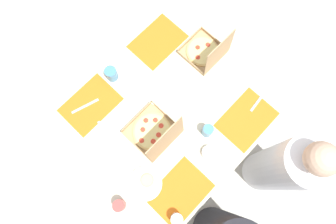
{
  "coord_description": "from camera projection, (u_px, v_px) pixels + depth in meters",
  "views": [
    {
      "loc": [
        0.36,
        0.34,
        2.66
      ],
      "look_at": [
        0.0,
        0.0,
        0.77
      ],
      "focal_mm": 32.18,
      "sensor_mm": 36.0,
      "label": 1
    }
  ],
  "objects": [
    {
      "name": "cup_red",
      "position": [
        177.0,
        219.0,
        1.74
      ],
      "size": [
        0.07,
        0.07,
        0.09
      ],
      "primitive_type": "cylinder",
      "color": "silver",
      "rests_on": "dining_table"
    },
    {
      "name": "pizza_box_edge_far",
      "position": [
        206.0,
        52.0,
        2.01
      ],
      "size": [
        0.25,
        0.25,
        0.29
      ],
      "color": "tan",
      "rests_on": "dining_table"
    },
    {
      "name": "dining_table",
      "position": [
        168.0,
        116.0,
        2.05
      ],
      "size": [
        1.4,
        1.1,
        0.77
      ],
      "color": "#3F3328",
      "rests_on": "ground_plane"
    },
    {
      "name": "condiment_bowl",
      "position": [
        209.0,
        153.0,
        1.86
      ],
      "size": [
        0.09,
        0.09,
        0.04
      ],
      "primitive_type": "cylinder",
      "color": "white",
      "rests_on": "dining_table"
    },
    {
      "name": "fork_by_near_right",
      "position": [
        85.0,
        106.0,
        1.95
      ],
      "size": [
        0.19,
        0.07,
        0.0
      ],
      "primitive_type": "cube",
      "rotation": [
        0.0,
        0.0,
        2.83
      ],
      "color": "#B7B7BC",
      "rests_on": "dining_table"
    },
    {
      "name": "placemat_far_left",
      "position": [
        247.0,
        119.0,
        1.93
      ],
      "size": [
        0.36,
        0.26,
        0.0
      ],
      "primitive_type": "cube",
      "color": "orange",
      "rests_on": "dining_table"
    },
    {
      "name": "cup_dark",
      "position": [
        111.0,
        74.0,
        1.96
      ],
      "size": [
        0.08,
        0.08,
        0.1
      ],
      "primitive_type": "cylinder",
      "color": "teal",
      "rests_on": "dining_table"
    },
    {
      "name": "placemat_near_left",
      "position": [
        158.0,
        41.0,
        2.07
      ],
      "size": [
        0.36,
        0.26,
        0.0
      ],
      "primitive_type": "cube",
      "color": "orange",
      "rests_on": "dining_table"
    },
    {
      "name": "knife_by_far_right",
      "position": [
        224.0,
        88.0,
        1.99
      ],
      "size": [
        0.14,
        0.18,
        0.0
      ],
      "primitive_type": "cube",
      "rotation": [
        0.0,
        0.0,
        4.1
      ],
      "color": "#B7B7BC",
      "rests_on": "dining_table"
    },
    {
      "name": "knife_by_far_left",
      "position": [
        104.0,
        136.0,
        1.9
      ],
      "size": [
        0.1,
        0.2,
        0.0
      ],
      "primitive_type": "cube",
      "rotation": [
        0.0,
        0.0,
        4.29
      ],
      "color": "#B7B7BC",
      "rests_on": "dining_table"
    },
    {
      "name": "placemat_near_right",
      "position": [
        90.0,
        105.0,
        1.96
      ],
      "size": [
        0.36,
        0.26,
        0.0
      ],
      "primitive_type": "cube",
      "color": "orange",
      "rests_on": "dining_table"
    },
    {
      "name": "pizza_box_corner_right",
      "position": [
        155.0,
        133.0,
        1.86
      ],
      "size": [
        0.28,
        0.28,
        0.32
      ],
      "color": "tan",
      "rests_on": "dining_table"
    },
    {
      "name": "diner_left_seat",
      "position": [
        283.0,
        167.0,
        2.1
      ],
      "size": [
        0.32,
        0.32,
        1.18
      ],
      "color": "white",
      "rests_on": "ground_plane"
    },
    {
      "name": "cup_clear_right",
      "position": [
        207.0,
        131.0,
        1.86
      ],
      "size": [
        0.07,
        0.07,
        0.11
      ],
      "primitive_type": "cylinder",
      "color": "teal",
      "rests_on": "dining_table"
    },
    {
      "name": "ground_plane",
      "position": [
        168.0,
        134.0,
        2.7
      ],
      "size": [
        6.0,
        6.0,
        0.0
      ],
      "primitive_type": "plane",
      "color": "beige"
    },
    {
      "name": "cup_spare",
      "position": [
        119.0,
        205.0,
        1.76
      ],
      "size": [
        0.07,
        0.07,
        0.09
      ],
      "primitive_type": "cylinder",
      "color": "#BF4742",
      "rests_on": "dining_table"
    },
    {
      "name": "fork_by_near_left",
      "position": [
        259.0,
        100.0,
        1.96
      ],
      "size": [
        0.19,
        0.03,
        0.0
      ],
      "primitive_type": "cube",
      "rotation": [
        0.0,
        0.0,
        0.1
      ],
      "color": "#B7B7BC",
      "rests_on": "dining_table"
    },
    {
      "name": "plate_near_left",
      "position": [
        160.0,
        89.0,
        1.98
      ],
      "size": [
        0.23,
        0.23,
        0.02
      ],
      "color": "white",
      "rests_on": "dining_table"
    },
    {
      "name": "placemat_far_right",
      "position": [
        180.0,
        192.0,
        1.82
      ],
      "size": [
        0.36,
        0.26,
        0.0
      ],
      "primitive_type": "cube",
      "color": "orange",
      "rests_on": "dining_table"
    },
    {
      "name": "plate_far_right",
      "position": [
        145.0,
        183.0,
        1.82
      ],
      "size": [
        0.21,
        0.21,
        0.03
      ],
      "color": "white",
      "rests_on": "dining_table"
    }
  ]
}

